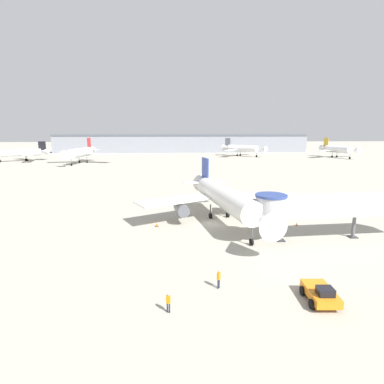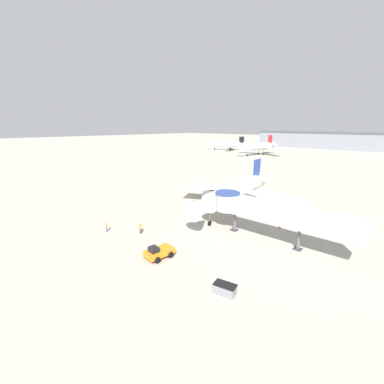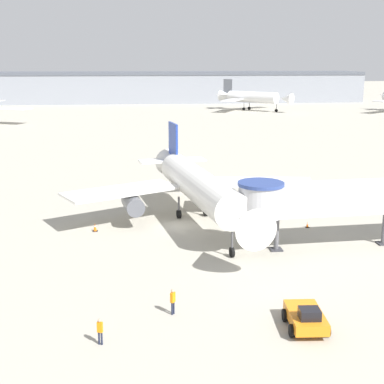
{
  "view_description": "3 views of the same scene",
  "coord_description": "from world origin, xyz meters",
  "px_view_note": "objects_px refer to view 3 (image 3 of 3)",
  "views": [
    {
      "loc": [
        -6.11,
        -45.26,
        14.33
      ],
      "look_at": [
        -2.93,
        -1.7,
        5.51
      ],
      "focal_mm": 28.0,
      "sensor_mm": 36.0,
      "label": 1
    },
    {
      "loc": [
        31.22,
        -42.02,
        17.08
      ],
      "look_at": [
        -3.27,
        -6.36,
        4.18
      ],
      "focal_mm": 24.0,
      "sensor_mm": 36.0,
      "label": 2
    },
    {
      "loc": [
        -4.01,
        -53.09,
        16.69
      ],
      "look_at": [
        1.25,
        -3.77,
        4.53
      ],
      "focal_mm": 50.0,
      "sensor_mm": 36.0,
      "label": 3
    }
  ],
  "objects_px": {
    "background_jet_gray_tail": "(251,97)",
    "ground_crew_marshaller": "(173,300)",
    "ground_crew_wing_walker": "(100,330)",
    "traffic_cone_starboard_wing": "(307,225)",
    "main_airplane": "(197,186)",
    "traffic_cone_port_wing": "(95,227)",
    "jet_bridge": "(341,197)",
    "pushback_tug_orange": "(306,317)"
  },
  "relations": [
    {
      "from": "traffic_cone_starboard_wing",
      "to": "traffic_cone_port_wing",
      "type": "bearing_deg",
      "value": 177.29
    },
    {
      "from": "main_airplane",
      "to": "background_jet_gray_tail",
      "type": "distance_m",
      "value": 134.53
    },
    {
      "from": "main_airplane",
      "to": "ground_crew_wing_walker",
      "type": "height_order",
      "value": "main_airplane"
    },
    {
      "from": "ground_crew_wing_walker",
      "to": "background_jet_gray_tail",
      "type": "xyz_separation_m",
      "value": [
        42.77,
        154.79,
        3.64
      ]
    },
    {
      "from": "ground_crew_wing_walker",
      "to": "main_airplane",
      "type": "bearing_deg",
      "value": -89.5
    },
    {
      "from": "jet_bridge",
      "to": "traffic_cone_port_wing",
      "type": "relative_size",
      "value": 27.11
    },
    {
      "from": "ground_crew_marshaller",
      "to": "traffic_cone_port_wing",
      "type": "bearing_deg",
      "value": -121.8
    },
    {
      "from": "traffic_cone_port_wing",
      "to": "background_jet_gray_tail",
      "type": "xyz_separation_m",
      "value": [
        44.64,
        132.26,
        4.23
      ]
    },
    {
      "from": "main_airplane",
      "to": "traffic_cone_port_wing",
      "type": "height_order",
      "value": "main_airplane"
    },
    {
      "from": "main_airplane",
      "to": "ground_crew_wing_walker",
      "type": "xyz_separation_m",
      "value": [
        -8.77,
        -24.63,
        -3.01
      ]
    },
    {
      "from": "pushback_tug_orange",
      "to": "traffic_cone_starboard_wing",
      "type": "height_order",
      "value": "pushback_tug_orange"
    },
    {
      "from": "main_airplane",
      "to": "traffic_cone_starboard_wing",
      "type": "distance_m",
      "value": 12.1
    },
    {
      "from": "ground_crew_wing_walker",
      "to": "background_jet_gray_tail",
      "type": "bearing_deg",
      "value": -85.35
    },
    {
      "from": "pushback_tug_orange",
      "to": "ground_crew_wing_walker",
      "type": "bearing_deg",
      "value": -173.41
    },
    {
      "from": "ground_crew_wing_walker",
      "to": "traffic_cone_starboard_wing",
      "type": "bearing_deg",
      "value": -112.63
    },
    {
      "from": "traffic_cone_port_wing",
      "to": "ground_crew_wing_walker",
      "type": "relative_size",
      "value": 0.48
    },
    {
      "from": "traffic_cone_port_wing",
      "to": "background_jet_gray_tail",
      "type": "relative_size",
      "value": 0.03
    },
    {
      "from": "jet_bridge",
      "to": "pushback_tug_orange",
      "type": "relative_size",
      "value": 5.55
    },
    {
      "from": "main_airplane",
      "to": "ground_crew_marshaller",
      "type": "height_order",
      "value": "main_airplane"
    },
    {
      "from": "background_jet_gray_tail",
      "to": "pushback_tug_orange",
      "type": "bearing_deg",
      "value": -146.11
    },
    {
      "from": "traffic_cone_starboard_wing",
      "to": "ground_crew_wing_walker",
      "type": "relative_size",
      "value": 0.36
    },
    {
      "from": "pushback_tug_orange",
      "to": "ground_crew_marshaller",
      "type": "distance_m",
      "value": 8.82
    },
    {
      "from": "jet_bridge",
      "to": "main_airplane",
      "type": "bearing_deg",
      "value": 139.93
    },
    {
      "from": "traffic_cone_port_wing",
      "to": "traffic_cone_starboard_wing",
      "type": "relative_size",
      "value": 1.32
    },
    {
      "from": "jet_bridge",
      "to": "ground_crew_wing_walker",
      "type": "height_order",
      "value": "jet_bridge"
    },
    {
      "from": "jet_bridge",
      "to": "ground_crew_wing_walker",
      "type": "bearing_deg",
      "value": -146.37
    },
    {
      "from": "ground_crew_wing_walker",
      "to": "background_jet_gray_tail",
      "type": "height_order",
      "value": "background_jet_gray_tail"
    },
    {
      "from": "traffic_cone_starboard_wing",
      "to": "background_jet_gray_tail",
      "type": "bearing_deg",
      "value": 80.25
    },
    {
      "from": "ground_crew_marshaller",
      "to": "traffic_cone_starboard_wing",
      "type": "bearing_deg",
      "value": 179.08
    },
    {
      "from": "background_jet_gray_tail",
      "to": "ground_crew_marshaller",
      "type": "bearing_deg",
      "value": -149.31
    },
    {
      "from": "ground_crew_marshaller",
      "to": "ground_crew_wing_walker",
      "type": "relative_size",
      "value": 1.08
    },
    {
      "from": "main_airplane",
      "to": "pushback_tug_orange",
      "type": "bearing_deg",
      "value": -89.61
    },
    {
      "from": "main_airplane",
      "to": "traffic_cone_port_wing",
      "type": "xyz_separation_m",
      "value": [
        -10.63,
        -2.1,
        -3.6
      ]
    },
    {
      "from": "main_airplane",
      "to": "ground_crew_wing_walker",
      "type": "distance_m",
      "value": 26.32
    },
    {
      "from": "jet_bridge",
      "to": "traffic_cone_starboard_wing",
      "type": "height_order",
      "value": "jet_bridge"
    },
    {
      "from": "traffic_cone_port_wing",
      "to": "background_jet_gray_tail",
      "type": "height_order",
      "value": "background_jet_gray_tail"
    },
    {
      "from": "jet_bridge",
      "to": "ground_crew_wing_walker",
      "type": "relative_size",
      "value": 13.01
    },
    {
      "from": "traffic_cone_port_wing",
      "to": "ground_crew_wing_walker",
      "type": "height_order",
      "value": "ground_crew_wing_walker"
    },
    {
      "from": "main_airplane",
      "to": "background_jet_gray_tail",
      "type": "xyz_separation_m",
      "value": [
        34.0,
        130.16,
        0.63
      ]
    },
    {
      "from": "traffic_cone_port_wing",
      "to": "ground_crew_marshaller",
      "type": "distance_m",
      "value": 20.12
    },
    {
      "from": "jet_bridge",
      "to": "traffic_cone_starboard_wing",
      "type": "xyz_separation_m",
      "value": [
        -0.99,
        5.99,
        -4.4
      ]
    },
    {
      "from": "jet_bridge",
      "to": "traffic_cone_starboard_wing",
      "type": "distance_m",
      "value": 7.49
    }
  ]
}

